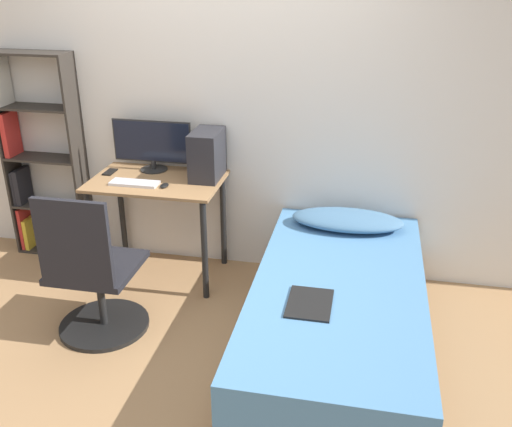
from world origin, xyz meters
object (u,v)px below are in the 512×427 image
office_chair (94,282)px  keyboard (134,183)px  bed (337,319)px  pc_tower (207,155)px  monitor (152,144)px  bookshelf (35,160)px

office_chair → keyboard: (0.02, 0.68, 0.41)m
bed → keyboard: 1.69m
bed → pc_tower: (-1.02, 0.84, 0.70)m
monitor → bookshelf: bearing=179.9°
monitor → bed: bearing=-31.9°
bookshelf → pc_tower: size_ratio=4.67×
office_chair → pc_tower: size_ratio=2.90×
office_chair → monitor: size_ratio=1.67×
bed → monitor: bearing=148.1°
bookshelf → keyboard: bookshelf is taller
bookshelf → monitor: bookshelf is taller
bed → monitor: (-1.46, 0.91, 0.73)m
office_chair → monitor: (0.05, 1.00, 0.60)m
bookshelf → keyboard: bearing=-18.4°
monitor → keyboard: bearing=-94.5°
bookshelf → office_chair: size_ratio=1.61×
bookshelf → bed: size_ratio=0.79×
bed → monitor: monitor is taller
bookshelf → pc_tower: bookshelf is taller
monitor → keyboard: monitor is taller
office_chair → pc_tower: 1.19m
monitor → pc_tower: (0.44, -0.07, -0.03)m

